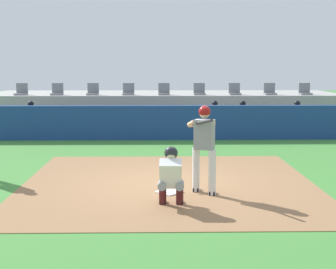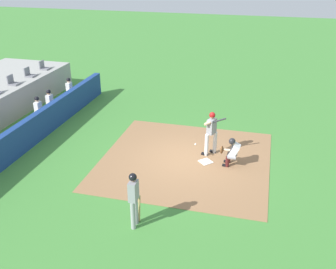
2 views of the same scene
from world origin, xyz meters
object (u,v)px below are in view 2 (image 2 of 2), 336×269
Objects in this scene: catcher_crouched at (231,151)px; stadium_seat_8 at (44,67)px; dugout_player_2 at (52,102)px; stadium_seat_7 at (29,74)px; stadium_seat_6 at (13,82)px; batter_at_plate at (211,131)px; on_deck_batter at (134,197)px; home_plate at (206,162)px; dugout_player_1 at (41,109)px; dugout_player_3 at (71,89)px.

stadium_seat_8 is at bearing 62.54° from catcher_crouched.
dugout_player_2 is 2.63m from stadium_seat_7.
dugout_player_2 is 3.63m from stadium_seat_8.
stadium_seat_6 is 1.00× the size of stadium_seat_8.
catcher_crouched is 9.53m from dugout_player_2.
batter_at_plate reaches higher than catcher_crouched.
batter_at_plate is at bearing -16.08° from on_deck_batter.
dugout_player_1 reaches higher than home_plate.
stadium_seat_7 and stadium_seat_8 have the same top height.
stadium_seat_8 is at bearing 63.59° from batter_at_plate.
batter_at_plate is 3.76× the size of stadium_seat_7.
catcher_crouched reaches higher than home_plate.
stadium_seat_7 reaches higher than dugout_player_1.
dugout_player_3 is at bearing 62.67° from batter_at_plate.
stadium_seat_7 is at bearing 70.43° from batter_at_plate.
home_plate is 9.54m from dugout_player_3.
dugout_player_1 is 2.71× the size of stadium_seat_7.
stadium_seat_7 is 1.44m from stadium_seat_8.
home_plate is 0.34× the size of dugout_player_1.
stadium_seat_6 is at bearing 75.44° from catcher_crouched.
on_deck_batter is at bearing -143.86° from dugout_player_3.
dugout_player_3 is 3.01m from stadium_seat_6.
home_plate is at bearing -113.06° from stadium_seat_7.
stadium_seat_7 is (8.66, 8.80, 0.51)m from on_deck_batter.
home_plate is 8.38m from dugout_player_1.
catcher_crouched is at bearing -107.70° from dugout_player_2.
catcher_crouched is at bearing -118.50° from dugout_player_3.
stadium_seat_6 is (2.20, 10.24, 0.50)m from batter_at_plate.
dugout_player_2 reaches higher than home_plate.
dugout_player_2 and dugout_player_3 have the same top height.
dugout_player_2 is at bearing 43.10° from on_deck_batter.
batter_at_plate is at bearing -105.07° from dugout_player_2.
stadium_seat_7 is (-0.60, 2.03, 0.86)m from dugout_player_3.
on_deck_batter reaches higher than catcher_crouched.
stadium_seat_8 is at bearing 35.27° from dugout_player_2.
stadium_seat_6 reaches higher than dugout_player_1.
home_plate is at bearing -102.90° from dugout_player_1.
catcher_crouched is (0.00, -0.93, 0.58)m from home_plate.
stadium_seat_7 is at bearing 39.50° from dugout_player_1.
catcher_crouched is 4.93m from on_deck_batter.
stadium_seat_7 reaches higher than on_deck_batter.
on_deck_batter is 11.47m from dugout_player_3.
stadium_seat_8 is at bearing 0.00° from stadium_seat_7.
dugout_player_3 is 2.71× the size of stadium_seat_6.
batter_at_plate is at bearing -98.14° from dugout_player_1.
dugout_player_1 is at bearing 77.10° from home_plate.
batter_at_plate is 1.04× the size of catcher_crouched.
stadium_seat_7 is at bearing 66.94° from home_plate.
dugout_player_1 is at bearing -152.52° from stadium_seat_8.
stadium_seat_8 is (1.44, 0.00, 0.00)m from stadium_seat_7.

